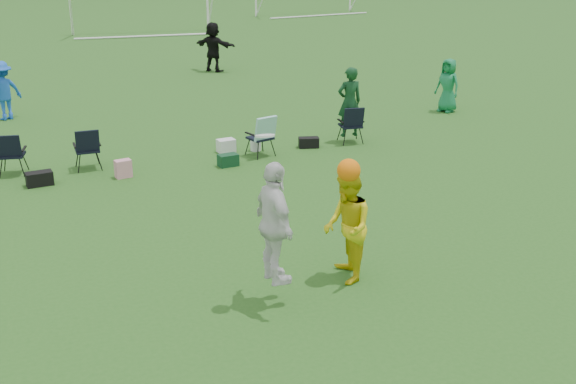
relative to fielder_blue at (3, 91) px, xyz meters
name	(u,v)px	position (x,y,z in m)	size (l,w,h in m)	color
ground	(266,327)	(3.18, -13.82, -0.85)	(260.00, 260.00, 0.00)	#25591B
fielder_blue	(3,91)	(0.00, 0.00, 0.00)	(1.09, 0.63, 1.69)	blue
fielder_green_far	(448,85)	(12.50, -3.70, -0.04)	(0.78, 0.51, 1.60)	#147542
fielder_black	(213,47)	(7.71, 5.38, 0.11)	(1.76, 0.56, 1.90)	black
center_contest	(316,224)	(4.25, -13.02, 0.22)	(1.97, 1.36, 2.57)	silver
sideline_setup	(227,132)	(4.99, -5.77, -0.26)	(8.88, 1.67, 1.94)	#0F391B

